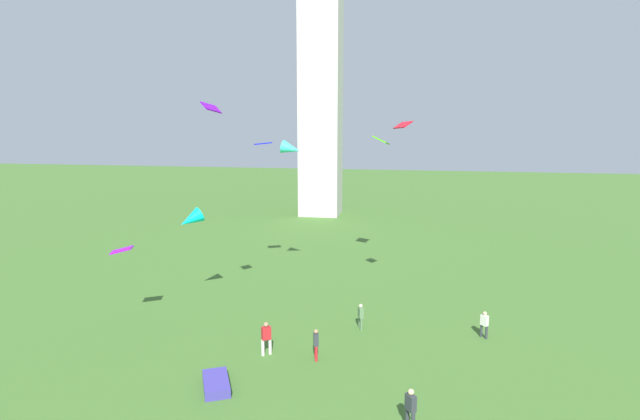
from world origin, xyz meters
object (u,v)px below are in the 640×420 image
object	(u,v)px
kite_flying_0	(122,250)
kite_flying_3	(263,144)
kite_flying_6	(403,125)
kite_flying_2	(191,219)
person_2	(411,407)
kite_flying_1	(291,149)
kite_flying_4	(211,108)
person_4	(316,342)
person_0	(361,315)
person_3	(266,336)
kite_flying_5	(381,140)
monument_obelisk	(321,10)
kite_bundle_1	(216,383)
person_1	(484,323)

from	to	relation	value
kite_flying_0	kite_flying_3	xyz separation A→B (m)	(5.72, 9.94, 5.84)
kite_flying_6	kite_flying_2	bearing A→B (deg)	-121.32
person_2	kite_flying_0	xyz separation A→B (m)	(-16.78, 7.01, 3.88)
kite_flying_1	kite_flying_6	xyz separation A→B (m)	(8.01, -4.19, 1.72)
person_2	kite_flying_4	size ratio (longest dim) A/B	1.38
person_4	kite_flying_1	distance (m)	15.22
person_0	kite_flying_4	bearing A→B (deg)	-98.74
person_3	kite_flying_5	world-z (taller)	kite_flying_5
person_3	kite_flying_1	size ratio (longest dim) A/B	1.15
monument_obelisk	kite_flying_3	size ratio (longest dim) A/B	34.87
kite_flying_0	kite_flying_3	size ratio (longest dim) A/B	0.94
person_0	kite_flying_3	bearing A→B (deg)	-156.18
person_4	kite_flying_0	size ratio (longest dim) A/B	1.18
person_2	kite_flying_0	distance (m)	18.59
kite_flying_0	kite_bundle_1	xyz separation A→B (m)	(7.86, -5.42, -4.66)
kite_flying_4	kite_flying_3	bearing A→B (deg)	-153.40
person_3	kite_flying_4	size ratio (longest dim) A/B	1.42
kite_flying_1	kite_flying_4	size ratio (longest dim) A/B	1.24
kite_flying_2	kite_flying_6	size ratio (longest dim) A/B	1.45
kite_flying_2	kite_flying_6	distance (m)	14.82
person_2	kite_flying_4	distance (m)	17.88
kite_flying_1	kite_bundle_1	size ratio (longest dim) A/B	0.73
kite_flying_0	kite_flying_2	world-z (taller)	kite_flying_2
kite_flying_1	person_2	bearing A→B (deg)	-148.99
kite_flying_0	kite_bundle_1	distance (m)	10.63
kite_flying_4	kite_flying_0	bearing A→B (deg)	-60.83
person_0	person_2	bearing A→B (deg)	-6.09
kite_flying_0	person_2	bearing A→B (deg)	138.69
monument_obelisk	kite_flying_1	world-z (taller)	monument_obelisk
person_4	kite_flying_3	bearing A→B (deg)	-167.35
kite_flying_5	kite_bundle_1	distance (m)	23.15
monument_obelisk	kite_flying_0	distance (m)	45.13
person_0	kite_flying_3	size ratio (longest dim) A/B	1.05
person_1	kite_flying_0	bearing A→B (deg)	-129.73
person_4	kite_flying_2	distance (m)	12.16
person_3	kite_bundle_1	world-z (taller)	person_3
person_2	person_4	bearing A→B (deg)	6.04
kite_flying_2	kite_bundle_1	world-z (taller)	kite_flying_2
person_1	kite_flying_0	xyz separation A→B (m)	(-20.97, -2.49, 3.98)
kite_flying_4	person_0	bearing A→B (deg)	130.95
person_0	kite_flying_6	size ratio (longest dim) A/B	1.19
kite_flying_3	kite_flying_4	world-z (taller)	kite_flying_4
monument_obelisk	kite_flying_6	xyz separation A→B (m)	(11.19, -34.11, -14.31)
monument_obelisk	kite_flying_3	world-z (taller)	monument_obelisk
kite_flying_0	person_0	bearing A→B (deg)	171.19
kite_flying_0	kite_bundle_1	world-z (taller)	kite_flying_0
kite_flying_1	kite_flying_5	world-z (taller)	kite_flying_5
person_3	person_2	bearing A→B (deg)	110.35
kite_flying_6	person_1	bearing A→B (deg)	24.10
kite_flying_1	kite_bundle_1	world-z (taller)	kite_flying_1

